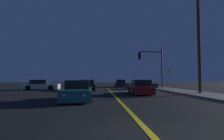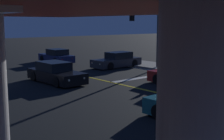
{
  "view_description": "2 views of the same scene",
  "coord_description": "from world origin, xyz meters",
  "px_view_note": "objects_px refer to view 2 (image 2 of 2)",
  "views": [
    {
      "loc": [
        -1.33,
        -4.29,
        1.41
      ],
      "look_at": [
        0.16,
        16.18,
        2.45
      ],
      "focal_mm": 29.03,
      "sensor_mm": 36.0,
      "label": 1
    },
    {
      "loc": [
        -12.79,
        1.39,
        3.85
      ],
      "look_at": [
        -0.47,
        16.04,
        0.94
      ],
      "focal_mm": 49.64,
      "sensor_mm": 36.0,
      "label": 2
    }
  ],
  "objects_px": {
    "car_following_oncoming_navy": "(56,57)",
    "street_sign_corner": "(182,51)",
    "car_lead_oncoming_red": "(184,77)",
    "traffic_signal_near_right": "(148,27)",
    "car_distant_tail_charcoal": "(117,61)",
    "car_far_approaching_teal": "(199,109)",
    "car_side_waiting_black": "(56,73)"
  },
  "relations": [
    {
      "from": "car_following_oncoming_navy",
      "to": "traffic_signal_near_right",
      "type": "xyz_separation_m",
      "value": [
        3.27,
        -9.22,
        2.99
      ]
    },
    {
      "from": "traffic_signal_near_right",
      "to": "street_sign_corner",
      "type": "height_order",
      "value": "traffic_signal_near_right"
    },
    {
      "from": "car_lead_oncoming_red",
      "to": "traffic_signal_near_right",
      "type": "bearing_deg",
      "value": 64.32
    },
    {
      "from": "car_distant_tail_charcoal",
      "to": "street_sign_corner",
      "type": "relative_size",
      "value": 1.83
    },
    {
      "from": "traffic_signal_near_right",
      "to": "street_sign_corner",
      "type": "relative_size",
      "value": 2.13
    },
    {
      "from": "car_distant_tail_charcoal",
      "to": "car_lead_oncoming_red",
      "type": "distance_m",
      "value": 9.24
    },
    {
      "from": "car_side_waiting_black",
      "to": "car_far_approaching_teal",
      "type": "relative_size",
      "value": 1.04
    },
    {
      "from": "street_sign_corner",
      "to": "car_following_oncoming_navy",
      "type": "bearing_deg",
      "value": 109.0
    },
    {
      "from": "car_side_waiting_black",
      "to": "car_lead_oncoming_red",
      "type": "height_order",
      "value": "same"
    },
    {
      "from": "car_following_oncoming_navy",
      "to": "traffic_signal_near_right",
      "type": "bearing_deg",
      "value": -69.39
    },
    {
      "from": "traffic_signal_near_right",
      "to": "car_far_approaching_teal",
      "type": "bearing_deg",
      "value": 51.69
    },
    {
      "from": "car_side_waiting_black",
      "to": "car_lead_oncoming_red",
      "type": "xyz_separation_m",
      "value": [
        5.36,
        -6.26,
        -0.0
      ]
    },
    {
      "from": "car_following_oncoming_navy",
      "to": "car_distant_tail_charcoal",
      "type": "bearing_deg",
      "value": -68.24
    },
    {
      "from": "car_far_approaching_teal",
      "to": "traffic_signal_near_right",
      "type": "xyz_separation_m",
      "value": [
        8.54,
        10.81,
        2.99
      ]
    },
    {
      "from": "car_distant_tail_charcoal",
      "to": "street_sign_corner",
      "type": "bearing_deg",
      "value": -163.83
    },
    {
      "from": "car_side_waiting_black",
      "to": "car_following_oncoming_navy",
      "type": "relative_size",
      "value": 1.08
    },
    {
      "from": "traffic_signal_near_right",
      "to": "car_distant_tail_charcoal",
      "type": "bearing_deg",
      "value": -73.04
    },
    {
      "from": "car_far_approaching_teal",
      "to": "car_lead_oncoming_red",
      "type": "height_order",
      "value": "same"
    },
    {
      "from": "car_side_waiting_black",
      "to": "car_far_approaching_teal",
      "type": "height_order",
      "value": "same"
    },
    {
      "from": "car_side_waiting_black",
      "to": "car_far_approaching_teal",
      "type": "distance_m",
      "value": 10.99
    },
    {
      "from": "car_following_oncoming_navy",
      "to": "traffic_signal_near_right",
      "type": "relative_size",
      "value": 0.81
    },
    {
      "from": "car_side_waiting_black",
      "to": "car_lead_oncoming_red",
      "type": "relative_size",
      "value": 1.01
    },
    {
      "from": "car_far_approaching_teal",
      "to": "car_lead_oncoming_red",
      "type": "bearing_deg",
      "value": -140.46
    },
    {
      "from": "car_far_approaching_teal",
      "to": "traffic_signal_near_right",
      "type": "distance_m",
      "value": 14.1
    },
    {
      "from": "car_distant_tail_charcoal",
      "to": "traffic_signal_near_right",
      "type": "distance_m",
      "value": 4.23
    },
    {
      "from": "car_following_oncoming_navy",
      "to": "street_sign_corner",
      "type": "bearing_deg",
      "value": -69.93
    },
    {
      "from": "car_far_approaching_teal",
      "to": "street_sign_corner",
      "type": "bearing_deg",
      "value": -141.47
    },
    {
      "from": "car_lead_oncoming_red",
      "to": "traffic_signal_near_right",
      "type": "height_order",
      "value": "traffic_signal_near_right"
    },
    {
      "from": "car_lead_oncoming_red",
      "to": "car_side_waiting_black",
      "type": "bearing_deg",
      "value": 132.49
    },
    {
      "from": "car_far_approaching_teal",
      "to": "car_distant_tail_charcoal",
      "type": "bearing_deg",
      "value": -121.17
    },
    {
      "from": "car_lead_oncoming_red",
      "to": "street_sign_corner",
      "type": "distance_m",
      "value": 5.33
    },
    {
      "from": "car_far_approaching_teal",
      "to": "traffic_signal_near_right",
      "type": "relative_size",
      "value": 0.84
    }
  ]
}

